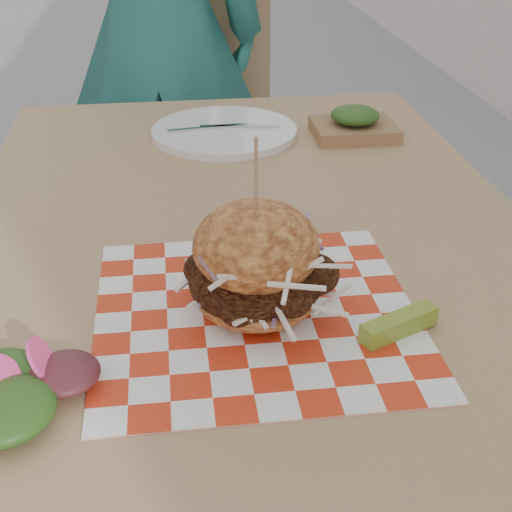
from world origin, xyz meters
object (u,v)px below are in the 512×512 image
object	(u,v)px
patio_table	(249,274)
patio_chair	(197,117)
sandwich	(256,268)
diner	(158,31)

from	to	relation	value
patio_table	patio_chair	xyz separation A→B (m)	(-0.02, 1.08, -0.12)
patio_table	sandwich	world-z (taller)	sandwich
patio_chair	sandwich	xyz separation A→B (m)	(0.00, -1.30, 0.26)
patio_table	patio_chair	bearing A→B (deg)	91.02
patio_table	patio_chair	world-z (taller)	patio_chair
sandwich	diner	bearing A→B (deg)	94.12
diner	patio_table	xyz separation A→B (m)	(0.11, -1.09, -0.12)
diner	patio_table	distance (m)	1.10
diner	patio_chair	world-z (taller)	diner
patio_table	patio_chair	distance (m)	1.09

